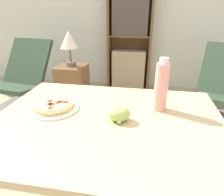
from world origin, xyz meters
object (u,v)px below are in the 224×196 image
(drink_bottle, at_px, (161,86))
(lounge_chair_near, at_px, (23,89))
(pizza_on_plate, at_px, (54,106))
(table_lamp, at_px, (69,41))
(side_table, at_px, (73,90))
(lounge_chair_far, at_px, (223,101))
(bookshelf, at_px, (130,41))
(grape_bunch, at_px, (119,114))

(drink_bottle, xyz_separation_m, lounge_chair_near, (-1.64, 1.20, -0.60))
(drink_bottle, bearing_deg, pizza_on_plate, -170.52)
(lounge_chair_near, xyz_separation_m, table_lamp, (0.68, 0.03, 0.62))
(drink_bottle, height_order, side_table, drink_bottle)
(table_lamp, bearing_deg, pizza_on_plate, -72.74)
(lounge_chair_near, bearing_deg, lounge_chair_far, 9.68)
(lounge_chair_near, height_order, lounge_chair_far, same)
(bookshelf, distance_m, side_table, 1.26)
(grape_bunch, bearing_deg, lounge_chair_near, 136.83)
(grape_bunch, height_order, drink_bottle, drink_bottle)
(pizza_on_plate, bearing_deg, grape_bunch, -9.64)
(pizza_on_plate, bearing_deg, bookshelf, 85.41)
(pizza_on_plate, relative_size, side_table, 0.42)
(grape_bunch, distance_m, bookshelf, 2.39)
(grape_bunch, relative_size, lounge_chair_near, 0.13)
(grape_bunch, xyz_separation_m, drink_bottle, (0.19, 0.15, 0.09))
(drink_bottle, height_order, lounge_chair_near, drink_bottle)
(lounge_chair_far, relative_size, table_lamp, 2.24)
(drink_bottle, bearing_deg, lounge_chair_near, 143.74)
(pizza_on_plate, bearing_deg, lounge_chair_far, 44.93)
(lounge_chair_near, distance_m, table_lamp, 0.92)
(drink_bottle, relative_size, table_lamp, 0.68)
(side_table, bearing_deg, drink_bottle, -52.03)
(lounge_chair_far, xyz_separation_m, bookshelf, (-1.16, 0.98, 0.49))
(grape_bunch, relative_size, lounge_chair_far, 0.12)
(lounge_chair_near, height_order, side_table, lounge_chair_near)
(lounge_chair_near, bearing_deg, drink_bottle, -27.89)
(bookshelf, xyz_separation_m, side_table, (-0.60, -1.01, -0.47))
(lounge_chair_far, xyz_separation_m, side_table, (-1.76, -0.03, 0.02))
(lounge_chair_far, bearing_deg, table_lamp, -160.48)
(pizza_on_plate, relative_size, lounge_chair_near, 0.29)
(bookshelf, xyz_separation_m, table_lamp, (-0.60, -1.01, 0.13))
(lounge_chair_far, bearing_deg, side_table, -160.48)
(pizza_on_plate, distance_m, side_table, 1.46)
(table_lamp, bearing_deg, bookshelf, 59.30)
(bookshelf, relative_size, table_lamp, 4.21)
(grape_bunch, bearing_deg, side_table, 118.97)
(pizza_on_plate, height_order, lounge_chair_far, lounge_chair_far)
(grape_bunch, height_order, bookshelf, bookshelf)
(lounge_chair_near, height_order, bookshelf, bookshelf)
(side_table, distance_m, table_lamp, 0.60)
(grape_bunch, distance_m, lounge_chair_far, 1.80)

